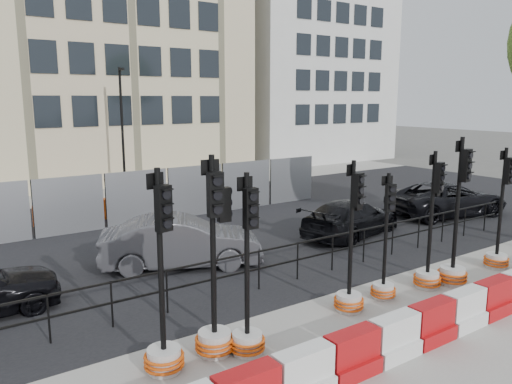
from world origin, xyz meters
TOP-DOWN VIEW (x-y plane):
  - ground at (0.00, 0.00)m, footprint 120.00×120.00m
  - sidewalk_near at (0.00, -3.00)m, footprint 40.00×6.00m
  - road at (0.00, 7.00)m, footprint 40.00×14.00m
  - sidewalk_far at (0.00, 16.00)m, footprint 40.00×4.00m
  - building_cream at (2.00, 21.99)m, footprint 15.00×10.06m
  - building_white at (17.00, 21.99)m, footprint 12.00×9.06m
  - kerb_railing at (0.00, 1.20)m, footprint 18.00×0.04m
  - heras_fencing at (-0.01, 9.80)m, footprint 14.33×1.72m
  - lamp_post_far at (0.50, 14.98)m, footprint 0.12×0.56m
  - barrier_row at (-0.00, -2.80)m, footprint 13.60×0.50m
  - traffic_signal_a at (-4.62, -0.91)m, footprint 0.69×0.69m
  - traffic_signal_b at (-3.61, -0.88)m, footprint 0.72×0.72m
  - traffic_signal_c at (-3.12, -1.20)m, footprint 0.66×0.66m
  - traffic_signal_d at (-0.26, -0.92)m, footprint 0.65×0.65m
  - traffic_signal_e at (0.89, -0.86)m, footprint 0.58×0.58m
  - traffic_signal_f at (2.31, -1.02)m, footprint 0.66×0.66m
  - traffic_signal_g at (3.01, -1.23)m, footprint 0.73×0.73m
  - traffic_signal_h at (5.09, -1.17)m, footprint 0.65×0.65m
  - car_b at (-1.98, 3.80)m, footprint 4.75×5.46m
  - car_c at (4.14, 3.44)m, footprint 3.69×5.05m
  - car_d at (9.42, 3.41)m, footprint 4.20×5.76m

SIDE VIEW (x-z plane):
  - ground at x=0.00m, z-range 0.00..0.00m
  - sidewalk_near at x=0.00m, z-range 0.00..0.02m
  - sidewalk_far at x=0.00m, z-range 0.00..0.02m
  - road at x=0.00m, z-range 0.00..0.03m
  - barrier_row at x=0.00m, z-range -0.03..0.77m
  - traffic_signal_e at x=0.89m, z-range -0.87..2.09m
  - car_c at x=4.14m, z-range 0.00..1.23m
  - car_d at x=9.42m, z-range 0.00..1.35m
  - heras_fencing at x=-0.01m, z-range -0.32..1.68m
  - traffic_signal_h at x=5.09m, z-range -0.97..2.34m
  - kerb_railing at x=0.00m, z-range 0.19..1.19m
  - traffic_signal_c at x=-3.12m, z-range -0.98..2.36m
  - car_b at x=-1.98m, z-range 0.00..1.43m
  - traffic_signal_a at x=-4.62m, z-range -1.03..2.48m
  - traffic_signal_g at x=3.01m, z-range -1.08..2.60m
  - traffic_signal_d at x=-0.26m, z-range -0.87..2.45m
  - traffic_signal_f at x=2.31m, z-range -0.88..2.49m
  - traffic_signal_b at x=-3.61m, z-range -0.95..2.69m
  - lamp_post_far at x=0.50m, z-range 0.22..6.22m
  - building_white at x=17.00m, z-range 0.00..16.00m
  - building_cream at x=2.00m, z-range 0.00..18.00m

